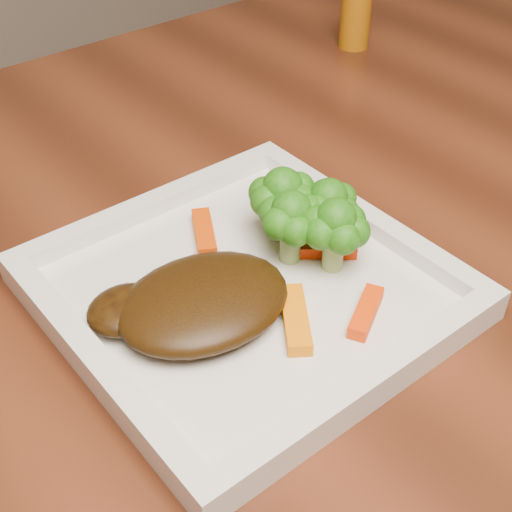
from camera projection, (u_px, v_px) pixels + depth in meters
dining_table at (410, 381)px, 0.96m from camera, size 1.60×0.90×0.75m
plate at (246, 293)px, 0.54m from camera, size 0.27×0.27×0.01m
steak at (203, 302)px, 0.50m from camera, size 0.14×0.11×0.03m
broccoli_0 at (282, 201)px, 0.56m from camera, size 0.08×0.08×0.07m
broccoli_1 at (328, 210)px, 0.55m from camera, size 0.06×0.06×0.06m
broccoli_2 at (334, 237)px, 0.53m from camera, size 0.07×0.07×0.06m
broccoli_3 at (291, 227)px, 0.54m from camera, size 0.08×0.08×0.06m
carrot_0 at (366, 312)px, 0.50m from camera, size 0.05×0.04×0.01m
carrot_2 at (295, 319)px, 0.50m from camera, size 0.05×0.06×0.01m
carrot_3 at (315, 206)px, 0.60m from camera, size 0.05×0.02×0.01m
carrot_4 at (204, 233)px, 0.57m from camera, size 0.04×0.06×0.01m
carrot_5 at (320, 248)px, 0.56m from camera, size 0.05×0.05×0.01m
spice_shaker at (356, 10)px, 0.87m from camera, size 0.04×0.04×0.09m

